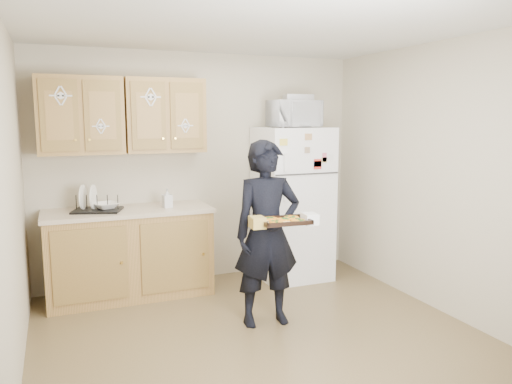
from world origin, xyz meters
The scene contains 24 objects.
floor centered at (0.00, 0.00, 0.00)m, with size 3.60×3.60×0.00m, color brown.
ceiling centered at (0.00, 0.00, 2.50)m, with size 3.60×3.60×0.00m, color silver.
wall_back centered at (0.00, 1.80, 1.25)m, with size 3.60×0.04×2.50m, color #BEB39A.
wall_front centered at (0.00, -1.80, 1.25)m, with size 3.60×0.04×2.50m, color #BEB39A.
wall_left centered at (-1.80, 0.00, 1.25)m, with size 0.04×3.60×2.50m, color #BEB39A.
wall_right centered at (1.80, 0.00, 1.25)m, with size 0.04×3.60×2.50m, color #BEB39A.
refrigerator centered at (0.95, 1.43, 0.85)m, with size 0.75×0.70×1.70m, color white.
base_cabinet centered at (-0.85, 1.48, 0.43)m, with size 1.60×0.60×0.86m, color olive.
countertop centered at (-0.85, 1.48, 0.88)m, with size 1.64×0.64×0.04m, color beige.
upper_cab_left centered at (-1.25, 1.61, 1.83)m, with size 0.80×0.33×0.75m, color olive.
upper_cab_right centered at (-0.43, 1.61, 1.83)m, with size 0.80×0.33×0.75m, color olive.
cereal_box centered at (1.47, 1.67, 0.16)m, with size 0.20×0.07×0.32m, color #EBD853.
person centered at (0.17, 0.34, 0.81)m, with size 0.59×0.39×1.62m, color black.
baking_tray centered at (0.19, 0.04, 0.97)m, with size 0.40×0.29×0.04m, color black.
pizza_front_left centered at (0.09, -0.02, 0.99)m, with size 0.13×0.13×0.02m, color orange.
pizza_front_right centered at (0.28, -0.04, 0.99)m, with size 0.13×0.13×0.02m, color orange.
pizza_back_left centered at (0.10, 0.11, 0.99)m, with size 0.13×0.13×0.02m, color orange.
pizza_back_right centered at (0.29, 0.10, 0.99)m, with size 0.13×0.13×0.02m, color orange.
pizza_center centered at (0.19, 0.04, 0.99)m, with size 0.13×0.13×0.02m, color orange.
microwave centered at (0.94, 1.38, 1.85)m, with size 0.53×0.36×0.29m, color white.
foil_pan centered at (1.00, 1.41, 2.02)m, with size 0.30×0.21×0.06m, color silver.
dish_rack centered at (-1.14, 1.48, 0.99)m, with size 0.44×0.33×0.18m, color black.
bowl centered at (-1.06, 1.48, 0.95)m, with size 0.24×0.24×0.06m, color white.
soap_bottle centered at (-0.46, 1.43, 1.00)m, with size 0.09×0.09×0.19m, color white.
Camera 1 is at (-1.50, -3.54, 1.81)m, focal length 35.00 mm.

